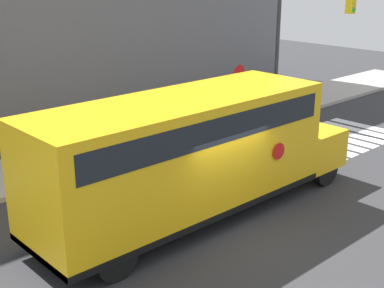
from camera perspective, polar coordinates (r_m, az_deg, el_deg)
ground_plane at (r=13.74m, az=2.68°, el=-8.63°), size 60.00×60.00×0.00m
sidewalk_strip at (r=18.48m, az=-11.77°, el=-1.48°), size 44.00×3.00×0.15m
crosswalk_stripes at (r=21.26m, az=15.32°, el=0.69°), size 4.70×3.20×0.01m
school_bus at (r=13.42m, az=-0.14°, el=-0.68°), size 9.66×2.57×3.24m
stop_sign at (r=21.41m, az=4.96°, el=6.00°), size 0.61×0.10×2.58m
traffic_light at (r=22.05m, az=11.44°, el=11.67°), size 0.28×3.48×5.71m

